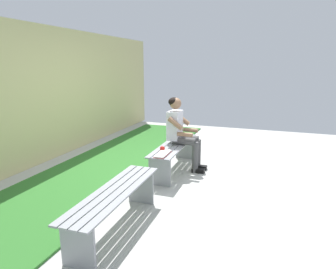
% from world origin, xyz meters
% --- Properties ---
extents(ground_plane, '(10.00, 7.00, 0.04)m').
position_xyz_m(ground_plane, '(1.02, 1.00, -0.02)').
color(ground_plane, '#B2B2AD').
extents(grass_strip, '(9.00, 1.73, 0.03)m').
position_xyz_m(grass_strip, '(1.02, -1.21, 0.01)').
color(grass_strip, '#2D6B28').
rests_on(grass_strip, ground).
extents(brick_wall, '(9.50, 0.24, 2.54)m').
position_xyz_m(brick_wall, '(0.50, -2.59, 1.27)').
color(brick_wall, '#D1C684').
rests_on(brick_wall, ground).
extents(bench_near, '(1.68, 0.43, 0.47)m').
position_xyz_m(bench_near, '(0.00, 0.00, 0.36)').
color(bench_near, gray).
rests_on(bench_near, ground).
extents(bench_far, '(1.65, 0.43, 0.47)m').
position_xyz_m(bench_far, '(2.04, 0.00, 0.35)').
color(bench_far, gray).
rests_on(bench_far, ground).
extents(person_seated, '(0.50, 0.69, 1.28)m').
position_xyz_m(person_seated, '(-0.12, 0.10, 0.71)').
color(person_seated, silver).
rests_on(person_seated, ground).
extents(apple, '(0.08, 0.08, 0.08)m').
position_xyz_m(apple, '(0.43, -0.05, 0.51)').
color(apple, red).
rests_on(apple, bench_near).
extents(book_open, '(0.42, 0.17, 0.02)m').
position_xyz_m(book_open, '(0.62, 0.03, 0.48)').
color(book_open, white).
rests_on(book_open, bench_near).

